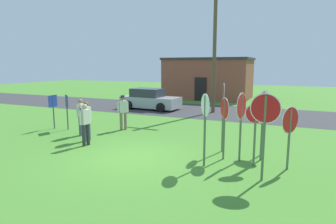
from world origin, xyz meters
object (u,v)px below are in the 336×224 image
Objects in this scene: stop_sign_rear_right at (290,127)px; person_with_sunhat at (123,110)px; stop_sign_center_cluster at (205,117)px; info_panel_leftmost at (53,106)px; person_in_teal at (85,122)px; stop_sign_leaning_right at (223,106)px; stop_sign_tallest at (224,118)px; utility_pole at (215,47)px; person_in_dark_shirt at (86,118)px; stop_sign_leaning_left at (265,121)px; info_panel_middle at (67,106)px; person_on_left at (81,115)px; parked_car_on_street at (150,100)px; stop_sign_rear_left at (264,117)px; stop_sign_nearest at (263,112)px; stop_sign_low_front at (255,124)px; stop_sign_far_back at (241,114)px.

stop_sign_rear_right is 1.14× the size of person_with_sunhat.
info_panel_leftmost is (-8.59, 2.19, -0.41)m from stop_sign_center_cluster.
person_in_teal is 0.99× the size of info_panel_leftmost.
stop_sign_leaning_right reaches higher than stop_sign_tallest.
utility_pole reaches higher than stop_sign_rear_right.
utility_pole reaches higher than person_in_dark_shirt.
stop_sign_tallest is at bearing -23.75° from person_with_sunhat.
info_panel_leftmost is (-6.06, -8.23, -3.22)m from utility_pole.
stop_sign_leaning_left is 1.41× the size of info_panel_middle.
person_in_dark_shirt is 1.00× the size of person_on_left.
stop_sign_rear_left is at bearing -42.50° from parked_car_on_street.
stop_sign_rear_right is at bearing -32.93° from stop_sign_nearest.
stop_sign_low_front is 1.19× the size of info_panel_leftmost.
stop_sign_far_back is at bearing 151.32° from stop_sign_low_front.
stop_sign_tallest is 1.23× the size of person_with_sunhat.
info_panel_middle is (-2.73, 1.91, 0.25)m from person_in_teal.
stop_sign_rear_left is 1.18× the size of info_panel_leftmost.
person_with_sunhat is (-6.82, 1.39, -0.39)m from stop_sign_rear_left.
stop_sign_rear_right is at bearing -23.88° from stop_sign_leaning_right.
person_on_left is (-8.18, 2.11, -0.76)m from stop_sign_leaning_left.
stop_sign_center_cluster is 0.97× the size of stop_sign_nearest.
stop_sign_rear_left reaches higher than person_with_sunhat.
stop_sign_rear_right reaches higher than person_in_teal.
stop_sign_rear_right is 11.14m from info_panel_leftmost.
stop_sign_center_cluster reaches higher than stop_sign_rear_left.
stop_sign_leaning_left is at bearing -68.17° from utility_pole.
stop_sign_rear_right is 1.17× the size of person_in_dark_shirt.
stop_sign_leaning_right is 1.10× the size of stop_sign_center_cluster.
stop_sign_rear_left is (4.12, -8.40, -3.02)m from utility_pole.
stop_sign_leaning_right is (2.69, -8.64, -2.66)m from utility_pole.
stop_sign_leaning_right is 8.77m from info_panel_leftmost.
stop_sign_far_back is at bearing -7.52° from info_panel_leftmost.
stop_sign_center_cluster is 6.27m from person_with_sunhat.
person_on_left is at bearing -177.21° from stop_sign_rear_left.
info_panel_middle is (-9.37, 0.96, -0.45)m from stop_sign_nearest.
stop_sign_nearest is 1.07m from stop_sign_rear_right.
stop_sign_rear_left is 1.16× the size of info_panel_middle.
person_on_left is at bearing -84.22° from parked_car_on_street.
stop_sign_far_back is at bearing -8.76° from info_panel_middle.
info_panel_leftmost is (-3.09, 1.22, 0.20)m from person_in_dark_shirt.
stop_sign_rear_left is 0.99× the size of stop_sign_low_front.
stop_sign_low_front reaches higher than person_with_sunhat.
parked_car_on_street is at bearing 131.75° from stop_sign_far_back.
stop_sign_far_back is 1.34× the size of person_with_sunhat.
parked_car_on_street is 2.60× the size of person_on_left.
stop_sign_center_cluster reaches higher than stop_sign_far_back.
utility_pole is 10.92m from person_in_teal.
person_in_dark_shirt is at bearing 168.87° from stop_sign_leaning_left.
stop_sign_center_cluster is at bearing -140.44° from stop_sign_nearest.
stop_sign_center_cluster is at bearing -16.31° from info_panel_middle.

